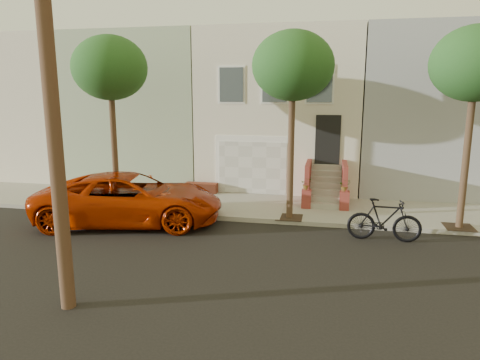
# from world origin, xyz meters

# --- Properties ---
(ground) EXTENTS (90.00, 90.00, 0.00)m
(ground) POSITION_xyz_m (0.00, 0.00, 0.00)
(ground) COLOR black
(ground) RESTS_ON ground
(sidewalk) EXTENTS (40.00, 3.70, 0.15)m
(sidewalk) POSITION_xyz_m (0.00, 5.35, 0.07)
(sidewalk) COLOR #99968B
(sidewalk) RESTS_ON ground
(house_row) EXTENTS (33.10, 11.70, 7.00)m
(house_row) POSITION_xyz_m (0.00, 11.19, 3.64)
(house_row) COLOR #BCB3A0
(house_row) RESTS_ON sidewalk
(tree_left) EXTENTS (2.70, 2.57, 6.30)m
(tree_left) POSITION_xyz_m (-5.50, 3.90, 5.26)
(tree_left) COLOR #2D2116
(tree_left) RESTS_ON sidewalk
(tree_mid) EXTENTS (2.70, 2.57, 6.30)m
(tree_mid) POSITION_xyz_m (1.00, 3.90, 5.26)
(tree_mid) COLOR #2D2116
(tree_mid) RESTS_ON sidewalk
(tree_right) EXTENTS (2.70, 2.57, 6.30)m
(tree_right) POSITION_xyz_m (6.50, 3.90, 5.26)
(tree_right) COLOR #2D2116
(tree_right) RESTS_ON sidewalk
(pickup_truck) EXTENTS (6.70, 4.08, 1.74)m
(pickup_truck) POSITION_xyz_m (-4.34, 2.62, 0.87)
(pickup_truck) COLOR #A92500
(pickup_truck) RESTS_ON ground
(motorcycle) EXTENTS (2.20, 0.69, 1.31)m
(motorcycle) POSITION_xyz_m (3.99, 2.49, 0.66)
(motorcycle) COLOR black
(motorcycle) RESTS_ON ground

